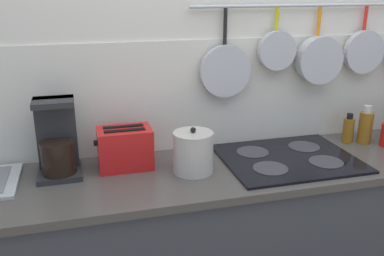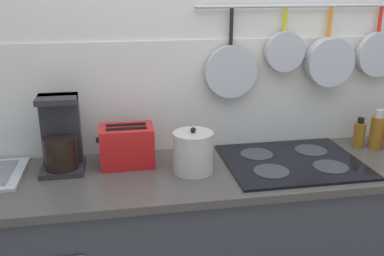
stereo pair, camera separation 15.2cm
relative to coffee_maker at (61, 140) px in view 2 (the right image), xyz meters
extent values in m
cube|color=silver|center=(0.82, 0.19, 0.25)|extent=(7.20, 0.06, 2.60)
cube|color=silver|center=(0.82, 0.19, 0.13)|extent=(7.20, 0.07, 0.54)
cylinder|color=#B7BABF|center=(1.34, 0.14, 0.55)|extent=(1.43, 0.02, 0.02)
cylinder|color=black|center=(0.80, 0.14, 0.46)|extent=(0.02, 0.02, 0.17)
cylinder|color=#B7BABF|center=(0.80, 0.12, 0.25)|extent=(0.25, 0.04, 0.25)
cylinder|color=gold|center=(1.06, 0.14, 0.49)|extent=(0.02, 0.02, 0.11)
cylinder|color=#B7BABF|center=(1.06, 0.12, 0.34)|extent=(0.19, 0.04, 0.19)
cylinder|color=orange|center=(1.29, 0.14, 0.48)|extent=(0.02, 0.02, 0.14)
cylinder|color=#B7BABF|center=(1.29, 0.10, 0.29)|extent=(0.24, 0.07, 0.24)
cylinder|color=red|center=(1.56, 0.14, 0.49)|extent=(0.02, 0.02, 0.12)
cylinder|color=#B7BABF|center=(1.56, 0.12, 0.32)|extent=(0.22, 0.04, 0.22)
cube|color=#3F4247|center=(0.82, -0.13, -0.61)|extent=(3.19, 0.53, 0.88)
cube|color=#4C4742|center=(0.82, -0.13, -0.15)|extent=(3.23, 0.57, 0.03)
cube|color=#262628|center=(0.00, -0.02, -0.12)|extent=(0.19, 0.19, 0.02)
cube|color=#262628|center=(0.00, 0.04, 0.03)|extent=(0.17, 0.07, 0.34)
cylinder|color=black|center=(0.00, -0.04, -0.04)|extent=(0.14, 0.14, 0.14)
cube|color=#262628|center=(0.00, 0.00, 0.19)|extent=(0.17, 0.14, 0.02)
cube|color=red|center=(0.29, 0.00, -0.05)|extent=(0.24, 0.16, 0.18)
cube|color=black|center=(0.29, -0.03, 0.05)|extent=(0.18, 0.03, 0.00)
cube|color=black|center=(0.29, 0.03, 0.05)|extent=(0.18, 0.03, 0.00)
cube|color=black|center=(0.16, 0.00, -0.01)|extent=(0.02, 0.02, 0.02)
cylinder|color=beige|center=(0.57, -0.13, -0.05)|extent=(0.18, 0.18, 0.18)
sphere|color=black|center=(0.57, -0.13, 0.06)|extent=(0.02, 0.02, 0.02)
cube|color=black|center=(1.04, -0.12, -0.13)|extent=(0.62, 0.51, 0.01)
cylinder|color=#38383D|center=(0.90, -0.22, -0.12)|extent=(0.16, 0.16, 0.00)
cylinder|color=#38383D|center=(1.18, -0.22, -0.12)|extent=(0.16, 0.16, 0.00)
cylinder|color=#38383D|center=(0.90, -0.01, -0.12)|extent=(0.16, 0.16, 0.00)
cylinder|color=#38383D|center=(1.18, -0.01, -0.12)|extent=(0.16, 0.16, 0.00)
cylinder|color=#8C5919|center=(1.45, 0.02, -0.07)|extent=(0.06, 0.06, 0.13)
cylinder|color=black|center=(1.45, 0.02, 0.00)|extent=(0.03, 0.03, 0.03)
cylinder|color=#8C5919|center=(1.53, -0.01, -0.05)|extent=(0.07, 0.07, 0.16)
cylinder|color=beige|center=(1.53, -0.01, 0.05)|extent=(0.04, 0.04, 0.04)
camera|label=1|loc=(0.11, -1.81, 0.65)|focal=40.00mm
camera|label=2|loc=(0.26, -1.84, 0.65)|focal=40.00mm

